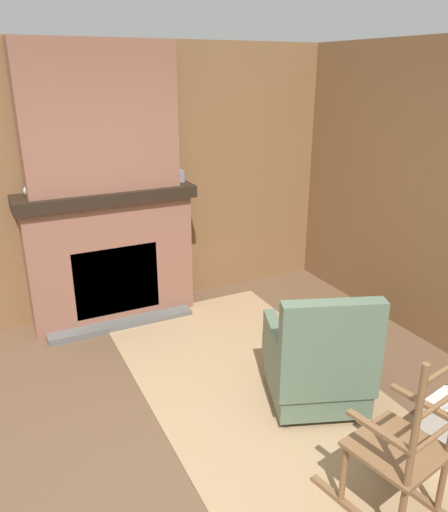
% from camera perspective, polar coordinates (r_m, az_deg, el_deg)
% --- Properties ---
extents(ground_plane, '(14.00, 14.00, 0.00)m').
position_cam_1_polar(ground_plane, '(3.44, -1.86, -22.56)').
color(ground_plane, brown).
extents(wood_panel_wall_left, '(0.06, 5.48, 2.62)m').
position_cam_1_polar(wood_panel_wall_left, '(4.98, -14.02, 7.89)').
color(wood_panel_wall_left, brown).
rests_on(wood_panel_wall_left, ground).
extents(fireplace_hearth, '(0.58, 1.65, 1.31)m').
position_cam_1_polar(fireplace_hearth, '(4.95, -12.78, -0.05)').
color(fireplace_hearth, brown).
rests_on(fireplace_hearth, ground).
extents(chimney_breast, '(0.32, 1.37, 1.29)m').
position_cam_1_polar(chimney_breast, '(4.68, -14.11, 15.09)').
color(chimney_breast, brown).
rests_on(chimney_breast, fireplace_hearth).
extents(area_rug, '(3.19, 1.67, 0.01)m').
position_cam_1_polar(area_rug, '(4.07, 3.73, -14.64)').
color(area_rug, '#997A56').
rests_on(area_rug, ground).
extents(armchair, '(0.88, 0.89, 0.96)m').
position_cam_1_polar(armchair, '(3.76, 10.72, -12.04)').
color(armchair, '#516651').
rests_on(armchair, ground).
extents(rocking_chair, '(0.86, 0.56, 1.13)m').
position_cam_1_polar(rocking_chair, '(3.04, 19.69, -20.85)').
color(rocking_chair, brown).
rests_on(rocking_chair, ground).
extents(firewood_stack, '(0.56, 0.50, 0.29)m').
position_cam_1_polar(firewood_stack, '(4.84, 13.01, -7.29)').
color(firewood_stack, brown).
rests_on(firewood_stack, ground).
extents(oil_lamp_vase, '(0.10, 0.10, 0.27)m').
position_cam_1_polar(oil_lamp_vase, '(4.70, -21.49, 7.52)').
color(oil_lamp_vase, '#99B29E').
rests_on(oil_lamp_vase, fireplace_hearth).
extents(storage_case, '(0.14, 0.23, 0.12)m').
position_cam_1_polar(storage_case, '(4.98, -6.08, 9.05)').
color(storage_case, gray).
rests_on(storage_case, fireplace_hearth).
extents(decorative_plate_on_mantel, '(0.06, 0.23, 0.22)m').
position_cam_1_polar(decorative_plate_on_mantel, '(4.83, -12.54, 8.95)').
color(decorative_plate_on_mantel, gold).
rests_on(decorative_plate_on_mantel, fireplace_hearth).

